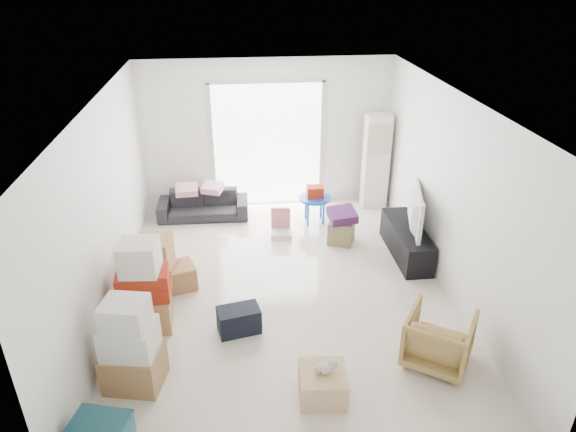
{
  "coord_description": "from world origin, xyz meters",
  "views": [
    {
      "loc": [
        -0.6,
        -5.92,
        4.2
      ],
      "look_at": [
        0.07,
        0.2,
        1.09
      ],
      "focal_mm": 32.0,
      "sensor_mm": 36.0,
      "label": 1
    }
  ],
  "objects_px": {
    "kids_table": "(315,197)",
    "wood_crate": "(323,384)",
    "television": "(408,223)",
    "armchair": "(439,336)",
    "tv_console": "(406,241)",
    "ottoman": "(341,231)",
    "sofa": "(203,201)",
    "ac_tower": "(376,162)"
  },
  "relations": [
    {
      "from": "tv_console",
      "to": "armchair",
      "type": "relative_size",
      "value": 2.0
    },
    {
      "from": "ottoman",
      "to": "kids_table",
      "type": "xyz_separation_m",
      "value": [
        -0.32,
        0.77,
        0.29
      ]
    },
    {
      "from": "kids_table",
      "to": "wood_crate",
      "type": "height_order",
      "value": "kids_table"
    },
    {
      "from": "armchair",
      "to": "wood_crate",
      "type": "height_order",
      "value": "armchair"
    },
    {
      "from": "television",
      "to": "tv_console",
      "type": "bearing_deg",
      "value": 0.0
    },
    {
      "from": "armchair",
      "to": "ottoman",
      "type": "distance_m",
      "value": 2.94
    },
    {
      "from": "television",
      "to": "wood_crate",
      "type": "height_order",
      "value": "television"
    },
    {
      "from": "ottoman",
      "to": "kids_table",
      "type": "height_order",
      "value": "kids_table"
    },
    {
      "from": "ottoman",
      "to": "kids_table",
      "type": "distance_m",
      "value": 0.89
    },
    {
      "from": "armchair",
      "to": "wood_crate",
      "type": "xyz_separation_m",
      "value": [
        -1.4,
        -0.38,
        -0.2
      ]
    },
    {
      "from": "tv_console",
      "to": "armchair",
      "type": "distance_m",
      "value": 2.41
    },
    {
      "from": "sofa",
      "to": "kids_table",
      "type": "bearing_deg",
      "value": -9.86
    },
    {
      "from": "ac_tower",
      "to": "kids_table",
      "type": "relative_size",
      "value": 2.59
    },
    {
      "from": "television",
      "to": "armchair",
      "type": "bearing_deg",
      "value": -174.97
    },
    {
      "from": "ac_tower",
      "to": "sofa",
      "type": "distance_m",
      "value": 3.21
    },
    {
      "from": "sofa",
      "to": "kids_table",
      "type": "distance_m",
      "value": 2.01
    },
    {
      "from": "ac_tower",
      "to": "ottoman",
      "type": "xyz_separation_m",
      "value": [
        -0.88,
        -1.33,
        -0.68
      ]
    },
    {
      "from": "tv_console",
      "to": "sofa",
      "type": "relative_size",
      "value": 0.91
    },
    {
      "from": "television",
      "to": "kids_table",
      "type": "distance_m",
      "value": 1.79
    },
    {
      "from": "ottoman",
      "to": "kids_table",
      "type": "relative_size",
      "value": 0.57
    },
    {
      "from": "tv_console",
      "to": "armchair",
      "type": "xyz_separation_m",
      "value": [
        -0.4,
        -2.37,
        0.12
      ]
    },
    {
      "from": "ac_tower",
      "to": "television",
      "type": "relative_size",
      "value": 1.6
    },
    {
      "from": "wood_crate",
      "to": "sofa",
      "type": "bearing_deg",
      "value": 107.66
    },
    {
      "from": "sofa",
      "to": "armchair",
      "type": "distance_m",
      "value": 4.94
    },
    {
      "from": "armchair",
      "to": "ac_tower",
      "type": "bearing_deg",
      "value": -60.69
    },
    {
      "from": "tv_console",
      "to": "ac_tower",
      "type": "bearing_deg",
      "value": 91.56
    },
    {
      "from": "ac_tower",
      "to": "armchair",
      "type": "distance_m",
      "value": 4.26
    },
    {
      "from": "kids_table",
      "to": "ac_tower",
      "type": "bearing_deg",
      "value": 24.78
    },
    {
      "from": "armchair",
      "to": "ottoman",
      "type": "xyz_separation_m",
      "value": [
        -0.53,
        2.88,
        -0.17
      ]
    },
    {
      "from": "television",
      "to": "sofa",
      "type": "bearing_deg",
      "value": 76.79
    },
    {
      "from": "tv_console",
      "to": "kids_table",
      "type": "relative_size",
      "value": 2.14
    },
    {
      "from": "sofa",
      "to": "wood_crate",
      "type": "distance_m",
      "value": 4.66
    },
    {
      "from": "tv_console",
      "to": "wood_crate",
      "type": "relative_size",
      "value": 2.95
    },
    {
      "from": "armchair",
      "to": "wood_crate",
      "type": "bearing_deg",
      "value": 49.25
    },
    {
      "from": "ac_tower",
      "to": "kids_table",
      "type": "distance_m",
      "value": 1.38
    },
    {
      "from": "television",
      "to": "sofa",
      "type": "height_order",
      "value": "television"
    },
    {
      "from": "tv_console",
      "to": "sofa",
      "type": "distance_m",
      "value": 3.63
    },
    {
      "from": "kids_table",
      "to": "wood_crate",
      "type": "relative_size",
      "value": 1.38
    },
    {
      "from": "ac_tower",
      "to": "armchair",
      "type": "bearing_deg",
      "value": -94.7
    },
    {
      "from": "television",
      "to": "armchair",
      "type": "xyz_separation_m",
      "value": [
        -0.4,
        -2.37,
        -0.19
      ]
    },
    {
      "from": "ottoman",
      "to": "kids_table",
      "type": "bearing_deg",
      "value": 112.8
    },
    {
      "from": "ottoman",
      "to": "television",
      "type": "bearing_deg",
      "value": -28.82
    }
  ]
}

